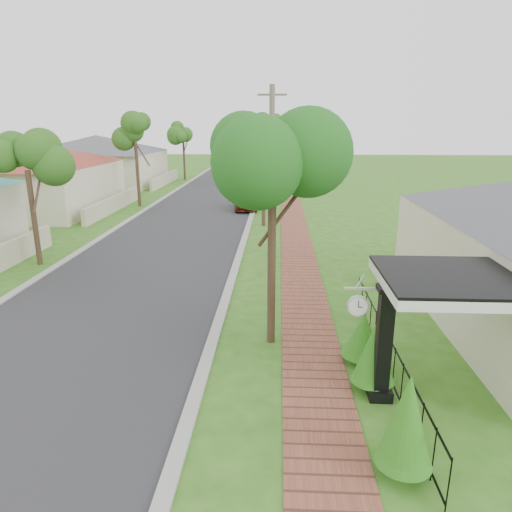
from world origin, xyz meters
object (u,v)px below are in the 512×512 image
(parked_car_red, at_px, (245,200))
(near_tree, at_px, (273,168))
(parked_car_white, at_px, (261,171))
(utility_pole, at_px, (271,172))
(station_clock, at_px, (358,305))
(porch_post, at_px, (383,350))

(parked_car_red, distance_m, near_tree, 20.03)
(parked_car_white, bearing_deg, utility_pole, -75.99)
(near_tree, distance_m, utility_pole, 8.55)
(parked_car_red, height_order, near_tree, near_tree)
(utility_pole, bearing_deg, station_clock, -79.18)
(parked_car_red, xyz_separation_m, station_clock, (3.97, -21.63, 1.32))
(near_tree, xyz_separation_m, station_clock, (1.86, -2.10, -2.62))
(parked_car_red, height_order, parked_car_white, parked_car_white)
(parked_car_white, relative_size, near_tree, 0.78)
(utility_pole, bearing_deg, parked_car_red, 99.99)
(parked_car_white, distance_m, near_tree, 38.86)
(parked_car_white, bearing_deg, parked_car_red, -80.02)
(parked_car_white, height_order, near_tree, near_tree)
(porch_post, height_order, near_tree, near_tree)
(parked_car_red, relative_size, parked_car_white, 0.83)
(parked_car_red, distance_m, station_clock, 22.03)
(near_tree, bearing_deg, utility_pole, 91.15)
(porch_post, bearing_deg, parked_car_white, 95.76)
(porch_post, height_order, utility_pole, utility_pole)
(porch_post, bearing_deg, near_tree, 133.23)
(utility_pole, bearing_deg, parked_car_white, 93.10)
(utility_pole, relative_size, station_clock, 9.45)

